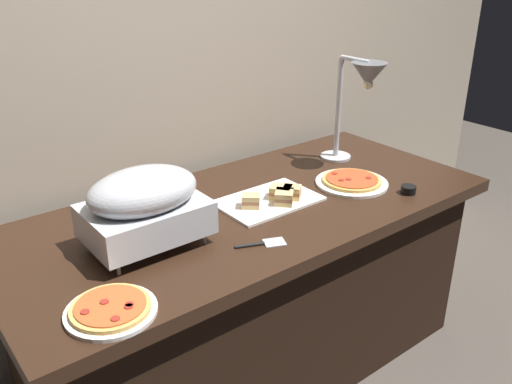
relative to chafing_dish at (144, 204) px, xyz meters
name	(u,v)px	position (x,y,z in m)	size (l,w,h in m)	color
ground_plane	(251,363)	(0.45, 0.03, -0.91)	(8.00, 8.00, 0.00)	#4C443D
back_wall	(176,68)	(0.45, 0.53, 0.29)	(4.40, 0.04, 2.40)	tan
buffet_table	(251,289)	(0.45, 0.03, -0.52)	(1.90, 0.84, 0.76)	black
chafing_dish	(144,204)	(0.00, 0.00, 0.00)	(0.38, 0.27, 0.26)	#B7BABF
heat_lamp	(362,85)	(1.07, 0.07, 0.22)	(0.15, 0.30, 0.47)	#B7BABF
pizza_plate_front	(352,181)	(0.90, -0.07, -0.14)	(0.30, 0.30, 0.03)	white
pizza_plate_center	(111,309)	(-0.25, -0.27, -0.14)	(0.25, 0.25, 0.03)	white
sandwich_platter	(273,198)	(0.53, 0.00, -0.13)	(0.38, 0.25, 0.06)	white
sauce_cup_near	(408,189)	(1.01, -0.27, -0.13)	(0.06, 0.06, 0.03)	black
serving_spatula	(263,244)	(0.30, -0.23, -0.14)	(0.17, 0.10, 0.01)	#B7BABF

